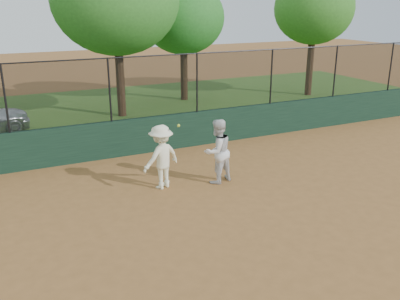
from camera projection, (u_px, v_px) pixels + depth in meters
name	position (u px, v px, depth m)	size (l,w,h in m)	color
ground	(210.00, 237.00, 9.58)	(80.00, 80.00, 0.00)	#925E2F
back_wall	(128.00, 137.00, 14.52)	(26.00, 0.20, 1.20)	#173223
grass_strip	(89.00, 115.00, 19.84)	(36.00, 12.00, 0.01)	#30561B
player_second	(217.00, 151.00, 12.24)	(0.88, 0.68, 1.81)	silver
player_main	(161.00, 157.00, 11.87)	(1.28, 0.99, 1.82)	white
fence_assembly	(124.00, 88.00, 13.99)	(26.00, 0.06, 2.00)	black
tree_3	(183.00, 18.00, 21.68)	(4.09, 3.72, 5.82)	#372312
tree_4	(314.00, 9.00, 22.71)	(4.20, 3.82, 6.29)	#422917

